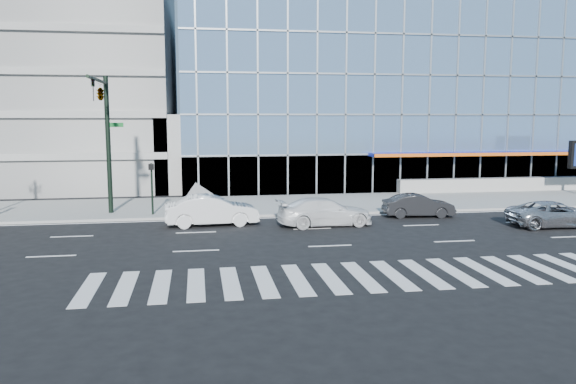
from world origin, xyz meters
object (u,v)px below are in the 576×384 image
Objects in this scene: ped_signal_post at (152,181)px; tilted_panel at (198,197)px; traffic_signal at (103,110)px; white_suv at (325,212)px; white_sedan at (212,210)px; silver_suv at (555,214)px; dark_sedan at (418,206)px.

tilted_panel is (2.66, 0.29, -1.08)m from ped_signal_post.
traffic_signal is 13.57m from white_suv.
tilted_panel is (5.16, 0.66, -5.11)m from traffic_signal.
white_sedan reaches higher than white_suv.
traffic_signal is at bearing 78.72° from silver_suv.
ped_signal_post reaches higher than white_sedan.
white_suv is at bearing -42.53° from tilted_panel.
white_suv is 1.26× the size of dark_sedan.
ped_signal_post is 0.61× the size of silver_suv.
tilted_panel is at bearing 6.16° from ped_signal_post.
white_sedan reaches higher than dark_sedan.
tilted_panel reaches higher than white_suv.
traffic_signal is at bearing -171.48° from ped_signal_post.
traffic_signal is at bearing 67.97° from white_suv.
dark_sedan is 12.99m from tilted_panel.
ped_signal_post reaches higher than white_suv.
ped_signal_post is at bearing 177.35° from tilted_panel.
traffic_signal reaches higher than tilted_panel.
silver_suv is 0.98× the size of white_sedan.
white_suv is at bearing 111.48° from dark_sedan.
dark_sedan is (6.00, 1.72, -0.07)m from white_suv.
tilted_panel is (-18.69, 6.77, 0.38)m from silver_suv.
tilted_panel is at bearing 52.03° from white_suv.
traffic_signal is 18.79m from dark_sedan.
traffic_signal is 2.67× the size of ped_signal_post.
traffic_signal is 1.64× the size of silver_suv.
silver_suv is 12.22m from white_suv.
traffic_signal is 1.96× the size of dark_sedan.
white_sedan is 12.02m from dark_sedan.
white_sedan is at bearing 75.99° from white_suv.
ped_signal_post reaches higher than tilted_panel.
tilted_panel reaches higher than silver_suv.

